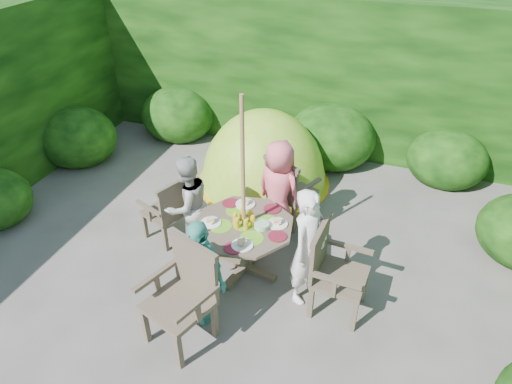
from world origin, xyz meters
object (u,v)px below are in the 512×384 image
(garden_chair_right, at_px, (333,270))
(patio_table, at_px, (244,231))
(child_left, at_px, (188,205))
(child_right, at_px, (309,247))
(parasol_pole, at_px, (243,192))
(child_back, at_px, (279,190))
(dome_tent, at_px, (263,182))
(garden_chair_back, at_px, (288,189))
(garden_chair_left, at_px, (169,209))
(garden_chair_front, at_px, (184,293))
(child_front, at_px, (201,270))

(garden_chair_right, bearing_deg, patio_table, 81.57)
(garden_chair_right, distance_m, child_left, 1.90)
(child_right, bearing_deg, parasol_pole, 99.03)
(child_right, relative_size, child_back, 1.03)
(child_right, bearing_deg, dome_tent, 51.10)
(garden_chair_right, bearing_deg, child_right, 79.94)
(parasol_pole, height_order, child_back, parasol_pole)
(garden_chair_back, relative_size, dome_tent, 0.40)
(parasol_pole, bearing_deg, garden_chair_left, 169.02)
(garden_chair_left, bearing_deg, patio_table, 100.13)
(garden_chair_front, bearing_deg, child_left, 134.75)
(child_right, xyz_separation_m, dome_tent, (-1.21, 2.05, -0.69))
(patio_table, height_order, garden_chair_front, garden_chair_front)
(parasol_pole, xyz_separation_m, garden_chair_right, (1.07, -0.23, -0.57))
(child_back, height_order, child_front, child_back)
(dome_tent, bearing_deg, garden_chair_back, -33.55)
(parasol_pole, distance_m, child_right, 0.90)
(child_right, bearing_deg, garden_chair_front, 153.17)
(garden_chair_back, relative_size, child_front, 0.78)
(garden_chair_back, bearing_deg, parasol_pole, 102.31)
(garden_chair_right, relative_size, dome_tent, 0.41)
(patio_table, xyz_separation_m, garden_chair_left, (-1.09, 0.21, -0.10))
(patio_table, bearing_deg, garden_chair_front, -101.17)
(garden_chair_right, bearing_deg, child_left, 81.89)
(garden_chair_right, xyz_separation_m, garden_chair_back, (-0.86, 1.31, -0.02))
(garden_chair_back, bearing_deg, garden_chair_front, 102.20)
(garden_chair_front, bearing_deg, child_front, 100.55)
(garden_chair_right, height_order, child_right, child_right)
(child_right, distance_m, child_front, 1.13)
(garden_chair_right, relative_size, garden_chair_back, 1.03)
(patio_table, height_order, child_left, child_left)
(garden_chair_left, relative_size, child_back, 0.65)
(garden_chair_front, bearing_deg, garden_chair_back, 98.79)
(child_right, xyz_separation_m, child_back, (-0.62, 0.94, -0.02))
(child_right, relative_size, child_front, 1.12)
(garden_chair_right, bearing_deg, parasol_pole, 81.62)
(patio_table, height_order, dome_tent, dome_tent)
(garden_chair_left, height_order, garden_chair_back, garden_chair_back)
(garden_chair_right, xyz_separation_m, child_right, (-0.28, 0.07, 0.16))
(dome_tent, bearing_deg, garden_chair_front, -67.05)
(child_back, relative_size, dome_tent, 0.56)
(parasol_pole, distance_m, child_front, 0.94)
(child_left, xyz_separation_m, child_back, (0.94, 0.62, 0.03))
(patio_table, relative_size, child_right, 0.99)
(patio_table, distance_m, garden_chair_right, 1.09)
(patio_table, xyz_separation_m, child_back, (0.16, 0.78, 0.10))
(patio_table, bearing_deg, child_back, 78.64)
(child_left, bearing_deg, garden_chair_right, 103.44)
(patio_table, xyz_separation_m, garden_chair_right, (1.06, -0.23, -0.04))
(child_right, height_order, child_back, child_right)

